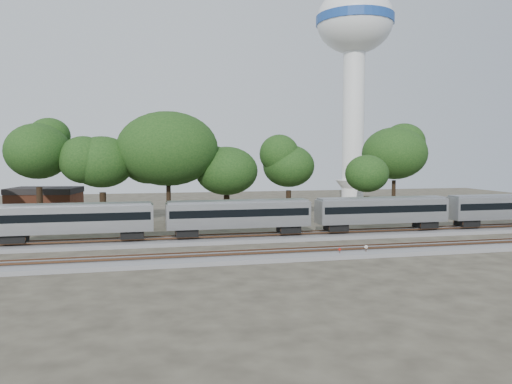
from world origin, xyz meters
TOP-DOWN VIEW (x-y plane):
  - ground at (0.00, 0.00)m, footprint 160.00×160.00m
  - track_far at (0.00, 6.00)m, footprint 160.00×5.00m
  - track_near at (0.00, -4.00)m, footprint 160.00×5.00m
  - train at (6.92, 6.00)m, footprint 102.41×2.92m
  - switch_stand_red at (5.52, -5.36)m, footprint 0.28×0.13m
  - switch_stand_white at (8.29, -5.21)m, footprint 0.32×0.10m
  - switch_lever at (4.98, -5.80)m, footprint 0.58×0.47m
  - water_tower at (30.10, 47.60)m, footprint 15.73×15.73m
  - brick_building at (-27.13, 31.72)m, footprint 10.92×8.57m
  - tree_1 at (-25.84, 21.03)m, footprint 10.32×10.32m
  - tree_2 at (-17.78, 19.99)m, footprint 8.88×8.88m
  - tree_3 at (-9.15, 19.57)m, footprint 10.68×10.68m
  - tree_4 at (-1.06, 20.11)m, footprint 7.56×7.56m
  - tree_5 at (9.01, 23.39)m, footprint 8.13×8.13m
  - tree_6 at (18.81, 17.07)m, footprint 7.12×7.12m
  - tree_7 at (29.35, 28.70)m, footprint 10.10×10.10m

SIDE VIEW (x-z plane):
  - ground at x=0.00m, z-range 0.00..0.00m
  - switch_lever at x=4.98m, z-range 0.00..0.30m
  - track_far at x=0.00m, z-range -0.16..0.57m
  - track_near at x=0.00m, z-range -0.16..0.57m
  - switch_stand_red at x=5.52m, z-range 0.13..1.04m
  - switch_stand_white at x=8.29m, z-range 0.14..1.17m
  - brick_building at x=-27.13m, z-range 0.02..4.75m
  - train at x=6.92m, z-range 0.90..5.19m
  - tree_6 at x=18.81m, z-range 1.96..11.99m
  - tree_4 at x=-1.06m, z-range 2.09..12.75m
  - tree_5 at x=9.01m, z-range 2.25..13.71m
  - tree_2 at x=-17.78m, z-range 2.46..14.98m
  - tree_7 at x=29.35m, z-range 2.81..17.05m
  - tree_1 at x=-25.84m, z-range 2.87..17.42m
  - tree_3 at x=-9.15m, z-range 2.97..18.03m
  - water_tower at x=30.10m, z-range 10.49..54.04m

